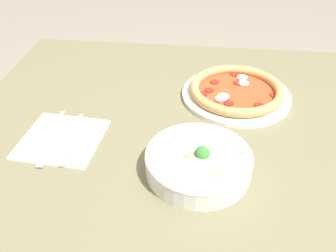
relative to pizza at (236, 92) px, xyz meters
name	(u,v)px	position (x,y,z in m)	size (l,w,h in m)	color
dining_table	(205,148)	(0.08, 0.11, -0.12)	(1.24, 0.88, 0.73)	#706B4C
pizza	(236,92)	(0.00, 0.00, 0.00)	(0.30, 0.30, 0.04)	white
bowl	(198,162)	(0.09, 0.32, 0.01)	(0.23, 0.23, 0.07)	white
napkin	(62,139)	(0.42, 0.24, -0.02)	(0.20, 0.20, 0.00)	white
fork	(73,138)	(0.39, 0.24, -0.01)	(0.03, 0.19, 0.00)	silver
knife	(53,135)	(0.44, 0.23, -0.01)	(0.03, 0.21, 0.01)	silver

